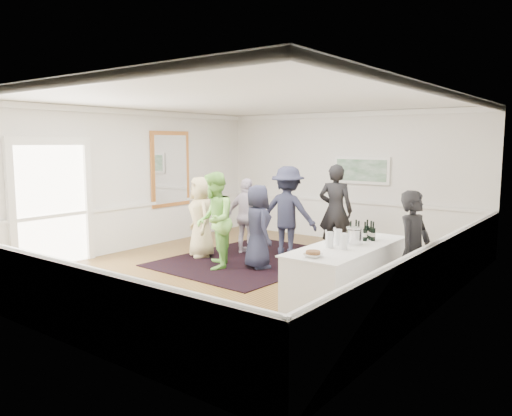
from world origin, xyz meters
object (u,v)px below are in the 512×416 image
Objects in this scene: serving_table at (347,277)px; bartender at (413,251)px; guest_green at (214,220)px; guest_tan at (201,217)px; guest_navy at (258,227)px; guest_lilac at (247,216)px; guest_dark_a at (288,212)px; nut_bowl at (313,254)px; guest_dark_b at (335,211)px; ice_bucket at (355,236)px.

serving_table is 1.03m from bartender.
guest_green reaches higher than serving_table.
guest_tan is 1.05× the size of guest_navy.
guest_lilac reaches higher than serving_table.
guest_dark_a reaches higher than guest_tan.
nut_bowl is at bearing 117.89° from guest_dark_a.
bartender is 0.88× the size of guest_dark_b.
guest_green is at bearing 67.84° from guest_navy.
serving_table is 1.27× the size of guest_green.
serving_table is 1.46× the size of guest_navy.
serving_table is 1.35× the size of bartender.
serving_table is 4.07m from guest_lilac.
guest_tan is 1.85m from guest_dark_a.
guest_navy is at bearing 28.08° from guest_tan.
guest_tan is at bearing -160.74° from guest_green.
bartender is at bearing 50.36° from guest_green.
guest_dark_b reaches higher than guest_navy.
bartender is 4.90m from guest_tan.
guest_tan is at bearing 50.10° from guest_lilac.
bartender is at bearing 122.45° from guest_dark_b.
guest_green is 1.15× the size of guest_navy.
nut_bowl is (-0.02, -0.95, 0.52)m from serving_table.
guest_lilac is at bearing 78.63° from bartender.
bartender is at bearing 62.19° from nut_bowl.
serving_table is 4.28m from guest_tan.
serving_table is 3.44m from guest_dark_a.
bartender is 0.87m from ice_bucket.
guest_tan is at bearing 162.97° from serving_table.
ice_bucket reaches higher than nut_bowl.
guest_tan is 4.61m from nut_bowl.
guest_tan is at bearing 28.88° from guest_navy.
nut_bowl is at bearing 100.15° from guest_dark_b.
ice_bucket is at bearing -170.51° from guest_navy.
guest_tan is at bearing 151.52° from nut_bowl.
guest_green is 1.73m from guest_dark_a.
ice_bucket is at bearing 42.72° from guest_green.
bartender is at bearing 29.26° from ice_bucket.
guest_navy is (-2.51, 1.18, 0.33)m from serving_table.
bartender reaches higher than guest_lilac.
guest_lilac is at bearing 149.15° from serving_table.
guest_navy is (-3.29, 0.62, -0.06)m from bartender.
guest_dark_a is (0.94, 0.20, 0.14)m from guest_lilac.
guest_green is at bearing 168.00° from serving_table.
guest_dark_a is at bearing -57.32° from guest_navy.
guest_dark_b reaches higher than serving_table.
nut_bowl is at bearing 160.47° from bartender.
guest_green is (-3.19, 0.68, 0.46)m from serving_table.
guest_navy is 2.76m from ice_bucket.
guest_dark_b is at bearing 111.03° from guest_green.
serving_table is 1.22× the size of guest_dark_a.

